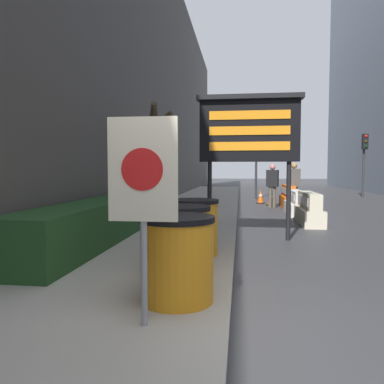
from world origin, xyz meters
TOP-DOWN VIEW (x-y plane):
  - ground_plane at (0.00, 0.00)m, footprint 120.00×120.00m
  - sidewalk_left at (-1.64, 0.00)m, footprint 3.27×56.00m
  - building_left_facade at (-3.47, 9.80)m, footprint 0.40×50.40m
  - hedge_strip at (-2.67, 3.49)m, footprint 0.90×5.03m
  - bare_tree at (-2.54, 6.57)m, footprint 1.38×1.57m
  - barrel_drum_foreground at (-0.58, 0.71)m, footprint 0.81×0.81m
  - barrel_drum_middle at (-0.71, 1.81)m, footprint 0.81×0.81m
  - barrel_drum_back at (-0.67, 2.92)m, footprint 0.81×0.81m
  - warning_sign at (-0.77, 0.03)m, footprint 0.63×0.08m
  - message_board at (0.27, 5.06)m, footprint 2.26×0.36m
  - jersey_barrier_cream at (2.02, 7.60)m, footprint 0.56×1.95m
  - jersey_barrier_white at (2.02, 9.98)m, footprint 0.63×2.09m
  - jersey_barrier_orange_far at (2.02, 12.25)m, footprint 0.50×2.14m
  - traffic_cone_near at (1.38, 13.07)m, footprint 0.34×0.34m
  - traffic_cone_mid at (1.95, 8.56)m, footprint 0.40×0.40m
  - traffic_cone_far at (1.02, 13.98)m, footprint 0.36×0.36m
  - traffic_light_near_curb at (0.91, 16.55)m, footprint 0.28×0.45m
  - traffic_light_far_side at (6.83, 18.38)m, footprint 0.28×0.45m
  - pedestrian_worker at (2.16, 11.69)m, footprint 0.49×0.31m
  - pedestrian_passerby at (1.37, 12.09)m, footprint 0.52×0.39m

SIDE VIEW (x-z plane):
  - ground_plane at x=0.00m, z-range 0.00..0.00m
  - sidewalk_left at x=-1.64m, z-range 0.00..0.12m
  - traffic_cone_near at x=1.38m, z-range -0.01..0.61m
  - traffic_cone_far at x=1.02m, z-range -0.01..0.63m
  - traffic_cone_mid at x=1.95m, z-range -0.01..0.71m
  - jersey_barrier_white at x=2.02m, z-range -0.05..0.76m
  - jersey_barrier_cream at x=2.02m, z-range -0.05..0.84m
  - jersey_barrier_orange_far at x=2.02m, z-range -0.05..0.85m
  - hedge_strip at x=-2.67m, z-range 0.12..0.93m
  - barrel_drum_foreground at x=-0.58m, z-range 0.13..1.05m
  - barrel_drum_middle at x=-0.71m, z-range 0.13..1.05m
  - barrel_drum_back at x=-0.67m, z-range 0.13..1.05m
  - pedestrian_passerby at x=1.37m, z-range 0.16..1.92m
  - pedestrian_worker at x=2.16m, z-range 0.16..1.97m
  - warning_sign at x=-0.77m, z-range 0.48..2.35m
  - bare_tree at x=-2.54m, z-range 0.12..3.31m
  - message_board at x=0.27m, z-range 0.81..3.94m
  - traffic_light_far_side at x=6.83m, z-range 0.79..4.27m
  - traffic_light_near_curb at x=0.91m, z-range 0.94..5.18m
  - building_left_facade at x=-3.47m, z-range 0.00..11.50m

